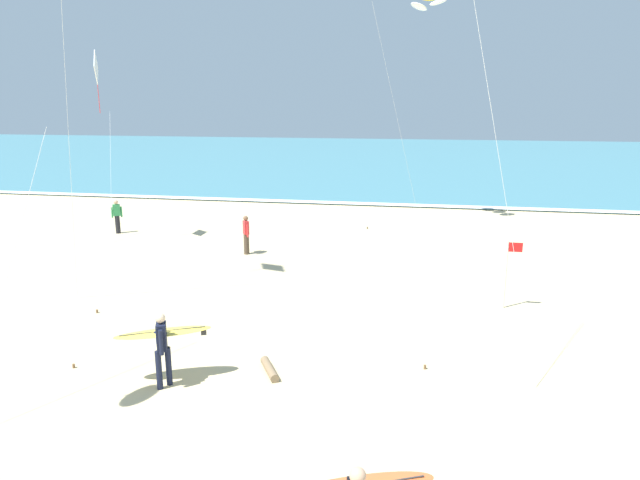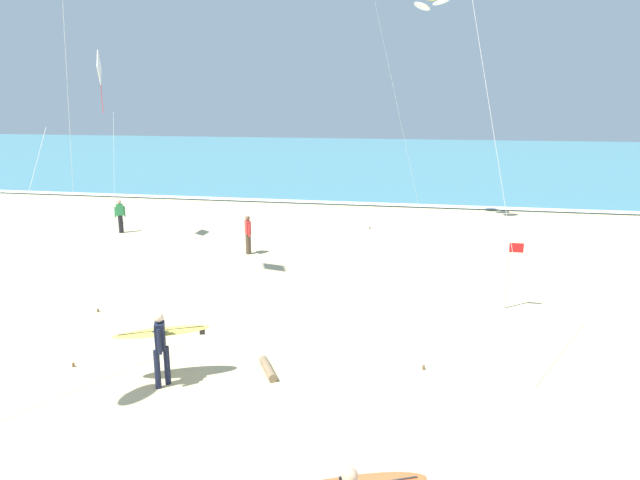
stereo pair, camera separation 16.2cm
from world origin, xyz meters
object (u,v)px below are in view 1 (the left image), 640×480
at_px(bystander_red_top, 246,235).
at_px(surfer_lead, 162,339).
at_px(lifeguard_flag, 508,268).
at_px(kite_diamond_ivory_near, 97,73).
at_px(driftwood_log, 270,369).
at_px(kite_arc_golden_low, 428,3).
at_px(bystander_green_top, 117,216).

bearing_deg(bystander_red_top, surfer_lead, -81.81).
distance_m(bystander_red_top, lifeguard_flag, 10.60).
xyz_separation_m(kite_diamond_ivory_near, driftwood_log, (10.15, -10.68, -7.10)).
height_order(lifeguard_flag, driftwood_log, lifeguard_flag).
xyz_separation_m(kite_diamond_ivory_near, bystander_red_top, (6.45, -0.78, -6.39)).
xyz_separation_m(surfer_lead, driftwood_log, (2.15, 0.88, -0.94)).
bearing_deg(kite_arc_golden_low, bystander_green_top, -160.19).
height_order(bystander_red_top, lifeguard_flag, lifeguard_flag).
xyz_separation_m(bystander_red_top, lifeguard_flag, (9.58, -4.51, 0.45)).
relative_size(bystander_green_top, driftwood_log, 1.57).
xyz_separation_m(kite_arc_golden_low, bystander_red_top, (-6.83, -7.52, -9.74)).
height_order(kite_diamond_ivory_near, bystander_red_top, kite_diamond_ivory_near).
bearing_deg(bystander_red_top, lifeguard_flag, -25.23).
xyz_separation_m(surfer_lead, kite_diamond_ivory_near, (-8.00, 11.55, 6.16)).
relative_size(kite_arc_golden_low, bystander_red_top, 6.83).
relative_size(kite_diamond_ivory_near, bystander_red_top, 5.10).
relative_size(lifeguard_flag, driftwood_log, 2.08).
bearing_deg(kite_arc_golden_low, kite_diamond_ivory_near, -153.08).
height_order(surfer_lead, bystander_red_top, surfer_lead).
height_order(kite_arc_golden_low, lifeguard_flag, kite_arc_golden_low).
relative_size(bystander_red_top, bystander_green_top, 1.00).
bearing_deg(driftwood_log, kite_arc_golden_low, 79.81).
bearing_deg(bystander_green_top, surfer_lead, -56.83).
distance_m(lifeguard_flag, driftwood_log, 8.06).
height_order(kite_arc_golden_low, driftwood_log, kite_arc_golden_low).
relative_size(kite_arc_golden_low, lifeguard_flag, 5.17).
distance_m(bystander_green_top, lifeguard_flag, 18.12).
bearing_deg(lifeguard_flag, driftwood_log, -137.48).
bearing_deg(surfer_lead, kite_diamond_ivory_near, 124.71).
height_order(surfer_lead, lifeguard_flag, lifeguard_flag).
height_order(bystander_red_top, driftwood_log, bystander_red_top).
xyz_separation_m(surfer_lead, bystander_green_top, (-8.68, 13.27, -0.23)).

